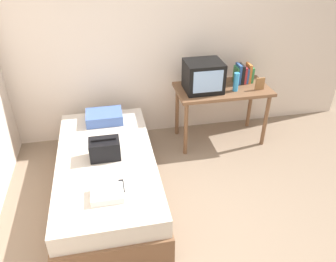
# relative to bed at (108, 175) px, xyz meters

# --- Properties ---
(ground_plane) EXTENTS (8.00, 8.00, 0.00)m
(ground_plane) POSITION_rel_bed_xyz_m (0.85, -0.77, -0.23)
(ground_plane) COLOR #84705B
(wall_back) EXTENTS (5.20, 0.10, 2.60)m
(wall_back) POSITION_rel_bed_xyz_m (0.85, 1.23, 1.07)
(wall_back) COLOR beige
(wall_back) RESTS_ON ground
(bed) EXTENTS (1.00, 2.00, 0.48)m
(bed) POSITION_rel_bed_xyz_m (0.00, 0.00, 0.00)
(bed) COLOR brown
(bed) RESTS_ON ground
(desk) EXTENTS (1.16, 0.60, 0.75)m
(desk) POSITION_rel_bed_xyz_m (1.50, 0.78, 0.42)
(desk) COLOR brown
(desk) RESTS_ON ground
(tv) EXTENTS (0.44, 0.39, 0.36)m
(tv) POSITION_rel_bed_xyz_m (1.23, 0.77, 0.70)
(tv) COLOR black
(tv) RESTS_ON desk
(water_bottle) EXTENTS (0.06, 0.06, 0.23)m
(water_bottle) POSITION_rel_bed_xyz_m (1.61, 0.67, 0.63)
(water_bottle) COLOR #3399DB
(water_bottle) RESTS_ON desk
(book_row) EXTENTS (0.23, 0.17, 0.25)m
(book_row) POSITION_rel_bed_xyz_m (1.80, 0.90, 0.63)
(book_row) COLOR #337F47
(book_row) RESTS_ON desk
(picture_frame) EXTENTS (0.11, 0.02, 0.15)m
(picture_frame) POSITION_rel_bed_xyz_m (1.91, 0.64, 0.59)
(picture_frame) COLOR olive
(picture_frame) RESTS_ON desk
(pillow) EXTENTS (0.42, 0.31, 0.12)m
(pillow) POSITION_rel_bed_xyz_m (0.02, 0.72, 0.30)
(pillow) COLOR #4766AD
(pillow) RESTS_ON bed
(handbag) EXTENTS (0.30, 0.20, 0.22)m
(handbag) POSITION_rel_bed_xyz_m (0.00, -0.01, 0.34)
(handbag) COLOR black
(handbag) RESTS_ON bed
(magazine) EXTENTS (0.21, 0.29, 0.01)m
(magazine) POSITION_rel_bed_xyz_m (-0.18, -0.29, 0.25)
(magazine) COLOR white
(magazine) RESTS_ON bed
(remote_dark) EXTENTS (0.04, 0.16, 0.02)m
(remote_dark) POSITION_rel_bed_xyz_m (0.12, -0.49, 0.25)
(remote_dark) COLOR black
(remote_dark) RESTS_ON bed
(folded_towel) EXTENTS (0.28, 0.22, 0.06)m
(folded_towel) POSITION_rel_bed_xyz_m (-0.01, -0.59, 0.27)
(folded_towel) COLOR white
(folded_towel) RESTS_ON bed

